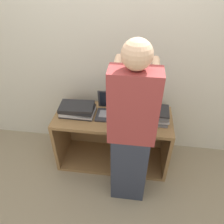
% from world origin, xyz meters
% --- Properties ---
extents(ground_plane, '(12.00, 12.00, 0.00)m').
position_xyz_m(ground_plane, '(0.00, 0.00, 0.00)').
color(ground_plane, gray).
extents(wall_back, '(8.00, 0.05, 2.40)m').
position_xyz_m(wall_back, '(0.00, 0.63, 1.20)').
color(wall_back, beige).
rests_on(wall_back, ground_plane).
extents(cart, '(1.28, 0.53, 0.69)m').
position_xyz_m(cart, '(0.00, 0.33, 0.35)').
color(cart, olive).
rests_on(cart, ground_plane).
extents(laptop_open, '(0.36, 0.26, 0.24)m').
position_xyz_m(laptop_open, '(0.00, 0.31, 0.74)').
color(laptop_open, '#333338').
rests_on(laptop_open, cart).
extents(laptop_stack_left, '(0.38, 0.25, 0.12)m').
position_xyz_m(laptop_stack_left, '(-0.39, 0.26, 0.75)').
color(laptop_stack_left, '#232326').
rests_on(laptop_stack_left, cart).
extents(laptop_stack_right, '(0.39, 0.25, 0.13)m').
position_xyz_m(laptop_stack_right, '(0.39, 0.26, 0.76)').
color(laptop_stack_right, gray).
rests_on(laptop_stack_right, cart).
extents(person, '(0.40, 0.53, 1.70)m').
position_xyz_m(person, '(0.22, -0.16, 0.86)').
color(person, '#2D3342').
rests_on(person, ground_plane).
extents(inventory_tag, '(0.06, 0.02, 0.01)m').
position_xyz_m(inventory_tag, '(0.39, 0.21, 0.83)').
color(inventory_tag, red).
rests_on(inventory_tag, laptop_stack_right).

